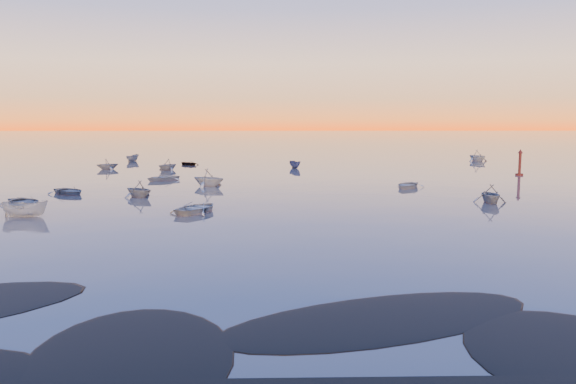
{
  "coord_description": "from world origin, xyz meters",
  "views": [
    {
      "loc": [
        1.27,
        -17.64,
        7.06
      ],
      "look_at": [
        2.33,
        28.0,
        1.28
      ],
      "focal_mm": 35.0,
      "sensor_mm": 36.0,
      "label": 1
    }
  ],
  "objects_px": {
    "boat_near_center": "(25,217)",
    "channel_marker": "(520,165)",
    "boat_near_right": "(490,203)",
    "boat_near_left": "(24,205)"
  },
  "relations": [
    {
      "from": "boat_near_center",
      "to": "channel_marker",
      "type": "distance_m",
      "value": 59.39
    },
    {
      "from": "boat_near_right",
      "to": "channel_marker",
      "type": "relative_size",
      "value": 1.0
    },
    {
      "from": "boat_near_left",
      "to": "boat_near_center",
      "type": "xyz_separation_m",
      "value": [
        2.52,
        -5.58,
        0.0
      ]
    },
    {
      "from": "boat_near_left",
      "to": "boat_near_right",
      "type": "xyz_separation_m",
      "value": [
        39.89,
        0.66,
        0.0
      ]
    },
    {
      "from": "boat_near_left",
      "to": "channel_marker",
      "type": "xyz_separation_m",
      "value": [
        53.21,
        25.34,
        1.4
      ]
    },
    {
      "from": "boat_near_right",
      "to": "channel_marker",
      "type": "height_order",
      "value": "channel_marker"
    },
    {
      "from": "boat_near_right",
      "to": "channel_marker",
      "type": "bearing_deg",
      "value": -115.4
    },
    {
      "from": "boat_near_right",
      "to": "channel_marker",
      "type": "xyz_separation_m",
      "value": [
        13.33,
        24.68,
        1.4
      ]
    },
    {
      "from": "boat_near_center",
      "to": "channel_marker",
      "type": "bearing_deg",
      "value": -56.01
    },
    {
      "from": "boat_near_center",
      "to": "channel_marker",
      "type": "relative_size",
      "value": 1.0
    }
  ]
}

